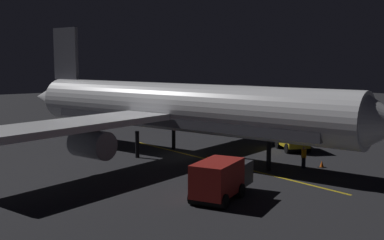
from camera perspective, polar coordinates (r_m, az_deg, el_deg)
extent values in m
cube|color=#262629|center=(42.87, -1.62, -4.51)|extent=(180.00, 180.00, 0.20)
cube|color=gold|center=(40.56, 3.22, -5.05)|extent=(0.90, 25.37, 0.01)
cylinder|color=white|center=(42.19, -1.64, 1.55)|extent=(12.78, 32.77, 4.19)
cube|color=#4C4C56|center=(42.32, -1.63, 0.00)|extent=(11.26, 27.96, 0.75)
cone|color=white|center=(55.55, -16.47, 2.60)|extent=(4.97, 5.85, 3.77)
cube|color=#4C4C56|center=(53.09, -14.80, 7.66)|extent=(1.30, 3.57, 5.42)
cube|color=white|center=(51.55, 4.23, 1.85)|extent=(17.21, 9.03, 0.50)
cylinder|color=slate|center=(50.36, 4.84, 0.11)|extent=(2.88, 3.64, 2.10)
cube|color=white|center=(36.16, -14.11, -0.60)|extent=(17.21, 9.03, 0.50)
cylinder|color=slate|center=(35.97, -11.82, -2.83)|extent=(2.88, 3.64, 2.10)
cylinder|color=black|center=(37.69, 9.12, -4.24)|extent=(0.44, 0.44, 2.35)
cylinder|color=black|center=(46.20, -2.20, -2.06)|extent=(0.44, 0.44, 2.35)
cylinder|color=black|center=(42.51, -6.54, -2.91)|extent=(0.44, 0.44, 2.35)
cube|color=maroon|center=(29.34, 3.04, -6.88)|extent=(4.30, 3.53, 2.01)
cube|color=#38383D|center=(31.89, 5.07, -6.22)|extent=(2.49, 2.58, 1.50)
cylinder|color=black|center=(30.76, 4.03, -8.15)|extent=(1.82, 2.47, 0.90)
cylinder|color=black|center=(28.45, 1.93, -9.41)|extent=(1.82, 2.47, 0.90)
cube|color=gold|center=(46.53, 11.90, -1.84)|extent=(3.53, 4.20, 1.94)
cube|color=#38383D|center=(49.07, 10.72, -1.61)|extent=(2.60, 2.51, 1.50)
cylinder|color=black|center=(47.85, 11.31, -2.76)|extent=(2.47, 1.86, 0.90)
cylinder|color=black|center=(45.53, 12.46, -3.29)|extent=(2.47, 1.86, 0.90)
cylinder|color=black|center=(39.31, 13.13, -4.99)|extent=(0.32, 0.32, 0.85)
cylinder|color=orange|center=(39.16, 13.17, -3.91)|extent=(0.40, 0.40, 0.65)
sphere|color=tan|center=(39.08, 13.18, -3.27)|extent=(0.24, 0.24, 0.24)
cone|color=#EA590F|center=(40.83, 1.77, -4.57)|extent=(0.36, 0.36, 0.55)
cube|color=black|center=(40.88, 1.77, -4.92)|extent=(0.50, 0.50, 0.03)
cone|color=#EA590F|center=(33.33, 5.46, -7.28)|extent=(0.36, 0.36, 0.55)
cube|color=black|center=(33.39, 5.45, -7.71)|extent=(0.50, 0.50, 0.03)
cone|color=#EA590F|center=(39.96, 15.19, -5.08)|extent=(0.36, 0.36, 0.55)
cube|color=black|center=(40.01, 15.18, -5.44)|extent=(0.50, 0.50, 0.03)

